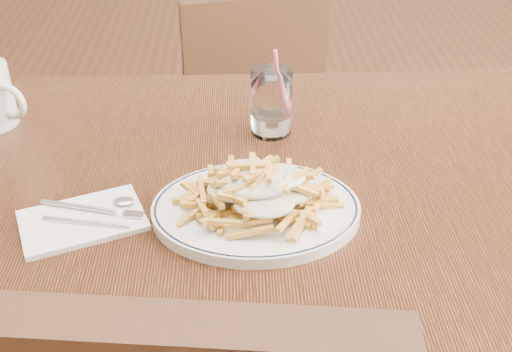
{
  "coord_description": "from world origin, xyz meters",
  "views": [
    {
      "loc": [
        -0.01,
        -0.82,
        1.32
      ],
      "look_at": [
        0.02,
        -0.08,
        0.82
      ],
      "focal_mm": 45.0,
      "sensor_mm": 36.0,
      "label": 1
    }
  ],
  "objects_px": {
    "table": "(243,224)",
    "chair_far": "(248,107)",
    "water_glass": "(271,106)",
    "fries_plate": "(256,210)",
    "loaded_fries": "(256,187)"
  },
  "relations": [
    {
      "from": "table",
      "to": "chair_far",
      "type": "xyz_separation_m",
      "value": [
        0.02,
        0.8,
        -0.21
      ]
    },
    {
      "from": "table",
      "to": "water_glass",
      "type": "bearing_deg",
      "value": 72.25
    },
    {
      "from": "table",
      "to": "chair_far",
      "type": "bearing_deg",
      "value": 88.24
    },
    {
      "from": "chair_far",
      "to": "fries_plate",
      "type": "bearing_deg",
      "value": -90.43
    },
    {
      "from": "table",
      "to": "loaded_fries",
      "type": "distance_m",
      "value": 0.15
    },
    {
      "from": "loaded_fries",
      "to": "water_glass",
      "type": "height_order",
      "value": "water_glass"
    },
    {
      "from": "fries_plate",
      "to": "water_glass",
      "type": "relative_size",
      "value": 2.04
    },
    {
      "from": "chair_far",
      "to": "loaded_fries",
      "type": "xyz_separation_m",
      "value": [
        -0.01,
        -0.88,
        0.34
      ]
    },
    {
      "from": "chair_far",
      "to": "water_glass",
      "type": "distance_m",
      "value": 0.72
    },
    {
      "from": "table",
      "to": "water_glass",
      "type": "distance_m",
      "value": 0.21
    },
    {
      "from": "fries_plate",
      "to": "table",
      "type": "bearing_deg",
      "value": 102.88
    },
    {
      "from": "chair_far",
      "to": "loaded_fries",
      "type": "relative_size",
      "value": 3.37
    },
    {
      "from": "fries_plate",
      "to": "water_glass",
      "type": "bearing_deg",
      "value": 81.92
    },
    {
      "from": "water_glass",
      "to": "table",
      "type": "bearing_deg",
      "value": -107.75
    },
    {
      "from": "table",
      "to": "chair_far",
      "type": "height_order",
      "value": "chair_far"
    }
  ]
}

